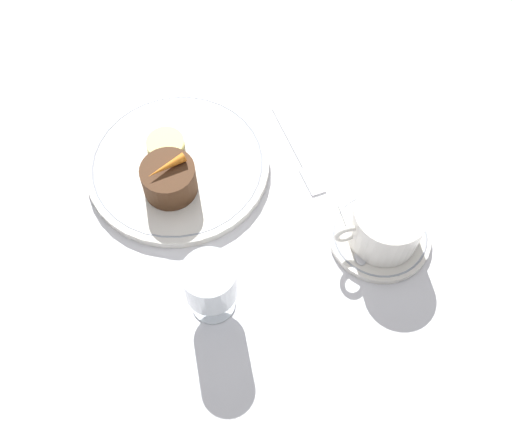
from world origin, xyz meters
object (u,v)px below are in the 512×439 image
(coffee_cup, at_px, (387,224))
(dessert_cake, at_px, (169,179))
(fork, at_px, (301,159))
(dinner_plate, at_px, (178,165))
(wine_glass, at_px, (210,284))

(coffee_cup, xyz_separation_m, dessert_cake, (0.26, -0.16, -0.01))
(coffee_cup, bearing_deg, dessert_cake, -30.62)
(fork, distance_m, dessert_cake, 0.20)
(dinner_plate, xyz_separation_m, wine_glass, (0.00, 0.22, 0.06))
(coffee_cup, distance_m, wine_glass, 0.25)
(dinner_plate, distance_m, wine_glass, 0.23)
(dinner_plate, height_order, dessert_cake, dessert_cake)
(wine_glass, height_order, fork, wine_glass)
(wine_glass, xyz_separation_m, dessert_cake, (0.02, -0.18, -0.03))
(wine_glass, relative_size, fork, 0.59)
(dinner_plate, bearing_deg, dessert_cake, 65.83)
(dinner_plate, xyz_separation_m, coffee_cup, (-0.24, 0.20, 0.04))
(fork, bearing_deg, dinner_plate, -11.91)
(dinner_plate, xyz_separation_m, fork, (-0.18, 0.04, -0.01))
(dinner_plate, distance_m, fork, 0.18)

